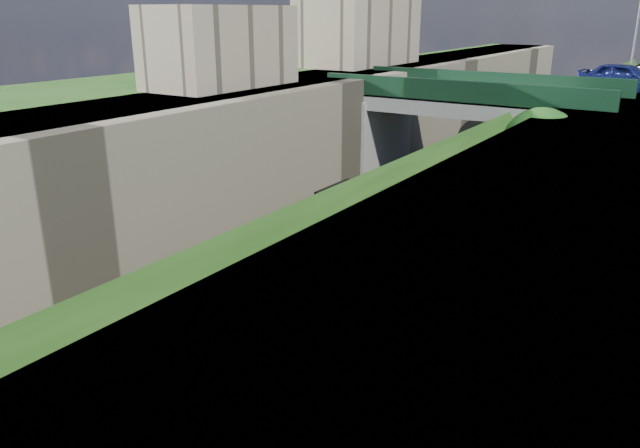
{
  "coord_description": "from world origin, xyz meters",
  "views": [
    {
      "loc": [
        12.74,
        -10.91,
        10.73
      ],
      "look_at": [
        0.0,
        8.68,
        2.72
      ],
      "focal_mm": 35.0,
      "sensor_mm": 36.0,
      "label": 1
    }
  ],
  "objects_px": {
    "locomotive": "(321,264)",
    "lamppost": "(637,31)",
    "road_bridge": "(478,133)",
    "tree": "(543,149)",
    "tender": "(407,218)",
    "car_blue": "(625,78)"
  },
  "relations": [
    {
      "from": "road_bridge",
      "to": "tender",
      "type": "relative_size",
      "value": 2.67
    },
    {
      "from": "lamppost",
      "to": "locomotive",
      "type": "distance_m",
      "value": 27.44
    },
    {
      "from": "road_bridge",
      "to": "tender",
      "type": "height_order",
      "value": "road_bridge"
    },
    {
      "from": "road_bridge",
      "to": "locomotive",
      "type": "xyz_separation_m",
      "value": [
        0.26,
        -17.11,
        -2.18
      ]
    },
    {
      "from": "lamppost",
      "to": "car_blue",
      "type": "xyz_separation_m",
      "value": [
        0.18,
        -3.59,
        -2.46
      ]
    },
    {
      "from": "locomotive",
      "to": "tree",
      "type": "bearing_deg",
      "value": 68.01
    },
    {
      "from": "road_bridge",
      "to": "tree",
      "type": "bearing_deg",
      "value": -47.6
    },
    {
      "from": "tree",
      "to": "lamppost",
      "type": "relative_size",
      "value": 1.1
    },
    {
      "from": "lamppost",
      "to": "locomotive",
      "type": "relative_size",
      "value": 0.59
    },
    {
      "from": "lamppost",
      "to": "locomotive",
      "type": "xyz_separation_m",
      "value": [
        -6.16,
        -25.62,
        -7.67
      ]
    },
    {
      "from": "locomotive",
      "to": "tender",
      "type": "relative_size",
      "value": 1.7
    },
    {
      "from": "tree",
      "to": "car_blue",
      "type": "bearing_deg",
      "value": 81.07
    },
    {
      "from": "locomotive",
      "to": "tender",
      "type": "bearing_deg",
      "value": 90.0
    },
    {
      "from": "locomotive",
      "to": "lamppost",
      "type": "bearing_deg",
      "value": 76.47
    },
    {
      "from": "tree",
      "to": "lamppost",
      "type": "distance_m",
      "value": 14.86
    },
    {
      "from": "road_bridge",
      "to": "lamppost",
      "type": "bearing_deg",
      "value": 52.95
    },
    {
      "from": "lamppost",
      "to": "car_blue",
      "type": "distance_m",
      "value": 4.36
    },
    {
      "from": "tender",
      "to": "locomotive",
      "type": "bearing_deg",
      "value": -90.0
    },
    {
      "from": "road_bridge",
      "to": "locomotive",
      "type": "distance_m",
      "value": 17.26
    },
    {
      "from": "tree",
      "to": "locomotive",
      "type": "distance_m",
      "value": 12.89
    },
    {
      "from": "lamppost",
      "to": "tender",
      "type": "distance_m",
      "value": 20.84
    },
    {
      "from": "road_bridge",
      "to": "car_blue",
      "type": "xyz_separation_m",
      "value": [
        6.6,
        4.91,
        3.03
      ]
    }
  ]
}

